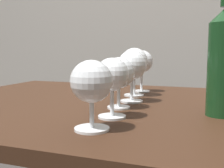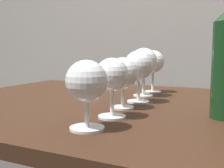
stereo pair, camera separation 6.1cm
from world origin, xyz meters
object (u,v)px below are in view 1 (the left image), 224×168
wine_glass_chardonnay (112,77)px  wine_glass_empty (119,74)px  wine_glass_port (132,66)px  wine_glass_white (142,62)px  wine_glass_cabernet (134,62)px  wine_bottle (224,59)px  wine_glass_pinot (91,83)px

wine_glass_chardonnay → wine_glass_empty: size_ratio=1.01×
wine_glass_port → wine_glass_empty: bearing=-94.5°
wine_glass_empty → wine_glass_white: wine_glass_white is taller
wine_glass_port → wine_glass_cabernet: 0.11m
wine_glass_white → wine_bottle: bearing=-48.8°
wine_glass_chardonnay → wine_glass_cabernet: wine_glass_cabernet is taller
wine_glass_empty → wine_glass_port: size_ratio=0.88×
wine_bottle → wine_glass_cabernet: bearing=142.4°
wine_glass_pinot → wine_glass_cabernet: size_ratio=0.84×
wine_glass_empty → wine_glass_cabernet: (-0.01, 0.21, 0.02)m
wine_glass_empty → wine_glass_port: (0.01, 0.10, 0.01)m
wine_bottle → wine_glass_pinot: bearing=-138.3°
wine_glass_pinot → wine_glass_empty: (-0.02, 0.21, -0.00)m
wine_glass_pinot → wine_glass_cabernet: 0.42m
wine_glass_chardonnay → wine_glass_port: size_ratio=0.89×
wine_glass_cabernet → wine_bottle: (0.27, -0.20, 0.02)m
wine_glass_port → wine_glass_cabernet: bearing=101.6°
wine_glass_pinot → wine_glass_cabernet: wine_glass_cabernet is taller
wine_glass_cabernet → wine_glass_empty: bearing=-86.0°
wine_glass_empty → wine_bottle: size_ratio=0.41×
wine_glass_pinot → wine_glass_port: wine_glass_port is taller
wine_glass_cabernet → wine_glass_white: 0.10m
wine_glass_white → wine_glass_port: bearing=-84.2°
wine_glass_pinot → wine_glass_chardonnay: bearing=88.3°
wine_glass_pinot → wine_bottle: (0.24, 0.21, 0.04)m
wine_glass_empty → wine_bottle: wine_bottle is taller
wine_glass_white → wine_glass_pinot: bearing=-86.8°
wine_glass_chardonnay → wine_glass_cabernet: size_ratio=0.85×
wine_glass_empty → wine_glass_port: 0.10m
wine_glass_white → wine_glass_cabernet: bearing=-90.9°
wine_glass_empty → wine_glass_white: 0.30m
wine_glass_pinot → wine_glass_white: (-0.03, 0.51, 0.02)m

